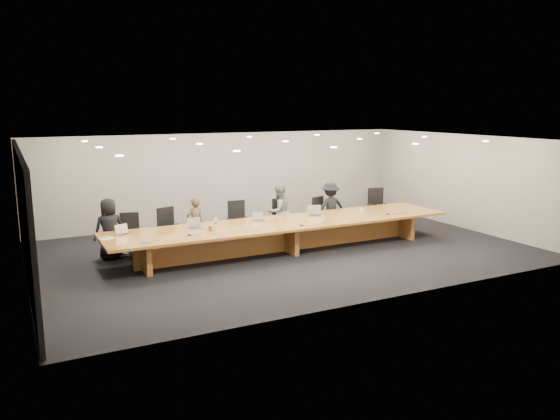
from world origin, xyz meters
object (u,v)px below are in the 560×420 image
object	(u,v)px
chair_mid_right	(284,218)
conference_table	(285,231)
paper_cup_near	(318,214)
person_a	(109,229)
mic_center	(302,225)
laptop_c	(259,217)
paper_cup_far	(362,210)
person_c	(279,212)
laptop_b	(195,223)
person_b	(195,223)
chair_left	(171,229)
mic_left	(190,235)
chair_right	(323,215)
person_d	(330,207)
laptop_a	(124,230)
mic_right	(388,214)
chair_mid_left	(239,222)
chair_far_right	(378,207)
chair_far_left	(130,235)
amber_mug	(210,228)
laptop_d	(315,211)
water_bottle	(216,223)
av_box	(146,242)

from	to	relation	value
chair_mid_right	conference_table	bearing A→B (deg)	-120.23
paper_cup_near	person_a	bearing A→B (deg)	170.20
mic_center	laptop_c	bearing A→B (deg)	127.15
conference_table	paper_cup_far	world-z (taller)	paper_cup_far
person_c	mic_center	bearing A→B (deg)	68.22
laptop_b	laptop_c	bearing A→B (deg)	2.83
person_b	laptop_c	world-z (taller)	person_b
chair_left	mic_left	size ratio (longest dim) A/B	8.64
chair_right	person_d	xyz separation A→B (m)	(0.22, -0.03, 0.20)
person_c	laptop_a	xyz separation A→B (m)	(-4.37, -0.89, 0.12)
person_a	person_c	xyz separation A→B (m)	(4.55, 0.00, 0.02)
person_c	paper_cup_near	distance (m)	1.15
laptop_a	mic_center	xyz separation A→B (m)	(4.06, -0.95, -0.11)
person_a	mic_right	distance (m)	7.18
person_b	laptop_c	xyz separation A→B (m)	(1.43, -0.83, 0.19)
chair_mid_left	person_c	distance (m)	1.18
chair_far_right	mic_center	bearing A→B (deg)	-141.00
paper_cup_near	laptop_c	bearing A→B (deg)	-179.85
chair_left	mic_left	xyz separation A→B (m)	(-0.01, -1.59, 0.20)
laptop_c	paper_cup_far	distance (m)	3.08
chair_far_left	laptop_a	size ratio (longest dim) A/B	3.50
paper_cup_near	chair_far_left	bearing A→B (deg)	170.17
person_b	mic_left	xyz separation A→B (m)	(-0.62, -1.51, 0.09)
chair_far_right	amber_mug	distance (m)	6.04
person_a	chair_mid_left	bearing A→B (deg)	171.88
laptop_d	mic_right	distance (m)	1.99
conference_table	person_c	world-z (taller)	person_c
conference_table	laptop_a	world-z (taller)	laptop_a
person_a	water_bottle	bearing A→B (deg)	144.62
person_b	chair_far_right	bearing A→B (deg)	166.41
chair_left	mic_right	xyz separation A→B (m)	(5.50, -1.65, 0.20)
chair_mid_left	person_c	size ratio (longest dim) A/B	0.75
amber_mug	chair_far_right	bearing A→B (deg)	13.05
chair_mid_left	water_bottle	size ratio (longest dim) A/B	4.77
av_box	mic_left	world-z (taller)	mic_left
laptop_d	mic_right	world-z (taller)	laptop_d
person_c	person_d	world-z (taller)	person_c
person_c	mic_left	xyz separation A→B (m)	(-3.06, -1.60, 0.01)
chair_mid_right	person_a	xyz separation A→B (m)	(-4.69, 0.01, 0.18)
conference_table	mic_left	size ratio (longest dim) A/B	68.99
laptop_a	person_d	bearing A→B (deg)	-12.73
paper_cup_near	mic_center	bearing A→B (deg)	-137.42
chair_far_left	av_box	distance (m)	1.74
chair_mid_right	amber_mug	distance (m)	2.96
mic_center	chair_mid_left	bearing A→B (deg)	114.00
laptop_d	av_box	xyz separation A→B (m)	(-4.69, -0.84, -0.13)
chair_mid_right	chair_far_left	bearing A→B (deg)	176.21
person_c	paper_cup_near	size ratio (longest dim) A/B	19.63
chair_far_left	amber_mug	xyz separation A→B (m)	(1.61, -1.28, 0.26)
chair_mid_right	mic_center	xyz separation A→B (m)	(-0.45, -1.83, 0.21)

